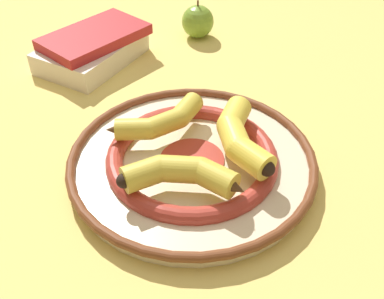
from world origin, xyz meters
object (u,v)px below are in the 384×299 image
Objects in this scene: banana_c at (182,174)px; apple at (198,21)px; banana_b at (239,135)px; decorative_bowl at (192,160)px; banana_a at (160,121)px; book_stack at (93,47)px.

apple is (0.50, 0.04, -0.02)m from banana_c.
banana_b is 1.01× the size of banana_c.
apple is at bearing 6.06° from decorative_bowl.
apple reaches higher than banana_b.
banana_a is at bearing -117.65° from banana_b.
banana_c is at bearing -106.02° from banana_a.
banana_a is 0.79× the size of banana_b.
apple reaches higher than book_stack.
banana_b is (-0.02, -0.12, 0.00)m from banana_a.
decorative_bowl is 0.43m from apple.
apple is at bearing -88.43° from banana_c.
decorative_bowl is 2.67× the size of banana_a.
book_stack is at bearing 39.07° from decorative_bowl.
banana_b reaches higher than banana_c.
banana_b reaches higher than book_stack.
banana_c is at bearing -175.15° from apple.
banana_b is at bearing -164.91° from apple.
decorative_bowl is 1.50× the size of book_stack.
book_stack is (0.36, 0.23, -0.02)m from banana_c.
banana_b reaches higher than banana_a.
banana_a is at bearing 178.87° from apple.
banana_b is 0.11m from banana_c.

